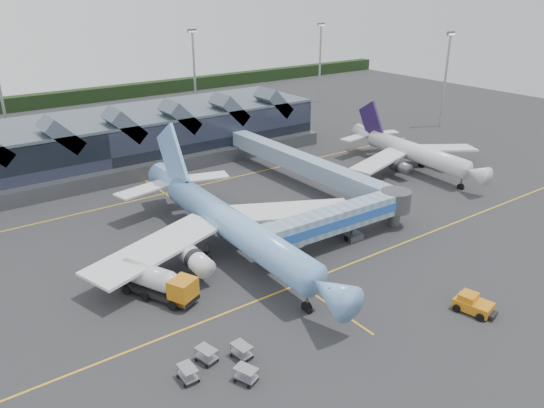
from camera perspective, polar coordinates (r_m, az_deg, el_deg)
ground at (r=68.34m, az=-1.30°, el=-5.81°), size 260.00×260.00×0.00m
taxi_stripes at (r=75.91m, az=-5.62°, el=-2.88°), size 120.00×60.00×0.01m
tree_line_far at (r=165.98m, az=-23.89°, el=10.07°), size 260.00×4.00×4.00m
terminal at (r=104.85m, az=-18.73°, el=6.09°), size 90.00×22.25×12.52m
light_masts at (r=126.72m, az=-10.02°, el=13.14°), size 132.40×42.56×22.45m
main_airliner at (r=68.08m, az=-4.69°, el=-2.04°), size 38.88×44.65×14.36m
regional_jet at (r=103.04m, az=14.78°, el=5.51°), size 30.00×32.83×11.26m
jet_bridge at (r=71.65m, az=8.16°, el=-1.33°), size 25.47×4.39×5.49m
fuel_truck at (r=61.04m, az=-12.58°, el=-7.97°), size 6.58×10.38×3.59m
pushback_tug at (r=61.48m, az=20.80°, el=-10.04°), size 3.43×4.65×1.90m
baggage_carts at (r=50.28m, az=-5.55°, el=-16.60°), size 6.95×6.68×1.40m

